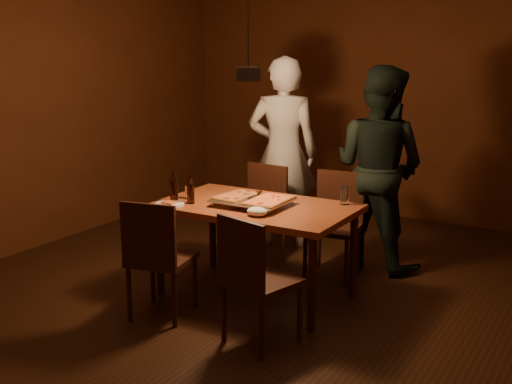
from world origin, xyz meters
The scene contains 19 objects.
room_shell centered at (0.00, 0.00, 1.40)m, with size 6.00×6.00×6.00m.
dining_table centered at (0.01, 0.09, 0.68)m, with size 1.50×0.90×0.75m.
chair_far_left centered at (-0.37, 0.82, 0.54)m, with size 0.44×0.44×0.49m.
chair_far_right centered at (0.35, 0.87, 0.54)m, with size 0.46×0.46×0.49m.
chair_near_left centered at (-0.38, -0.66, 0.54)m, with size 0.50×0.50×0.49m.
chair_near_right centered at (0.44, -0.68, 0.54)m, with size 0.51×0.51×0.49m.
pizza_tray centered at (0.01, 0.05, 0.77)m, with size 0.55×0.45×0.05m, color silver.
pizza_meat centered at (-0.14, 0.06, 0.81)m, with size 0.24×0.38×0.02m, color maroon.
pizza_cheese centered at (0.14, 0.06, 0.81)m, with size 0.26×0.41×0.02m, color gold.
spatula centered at (0.01, 0.08, 0.81)m, with size 0.09×0.24×0.04m, color silver, non-canonical shape.
beer_bottle_a centered at (-0.59, -0.17, 0.87)m, with size 0.06×0.06×0.24m.
beer_bottle_b centered at (-0.44, -0.14, 0.86)m, with size 0.06×0.06×0.22m.
water_glass_left centered at (-0.55, -0.02, 0.80)m, with size 0.07×0.07×0.11m, color silver.
water_glass_right centered at (0.60, 0.45, 0.82)m, with size 0.07×0.07×0.14m, color silver.
plate_slice centered at (-0.55, -0.27, 0.76)m, with size 0.23×0.23×0.03m.
napkin centered at (0.19, -0.20, 0.78)m, with size 0.16×0.12×0.07m, color white.
diner_white centered at (-0.45, 1.38, 0.93)m, with size 0.68×0.44×1.85m, color silver.
diner_dark centered at (0.57, 1.27, 0.90)m, with size 0.87×0.68×1.79m, color black.
pendant_lamp centered at (0.00, 0.00, 1.76)m, with size 0.18×0.18×1.10m.
Camera 1 is at (2.47, -4.05, 1.97)m, focal length 45.00 mm.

